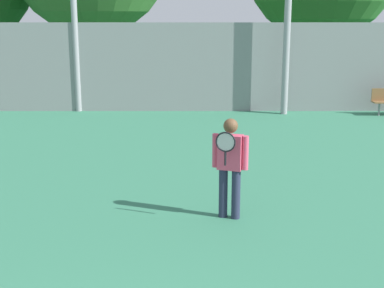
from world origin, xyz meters
name	(u,v)px	position (x,y,z in m)	size (l,w,h in m)	color
tennis_player	(231,162)	(1.22, 5.19, 0.92)	(0.55, 0.48, 1.61)	#282D47
back_fence	(174,68)	(0.00, 14.98, 1.46)	(24.03, 0.06, 2.93)	gray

